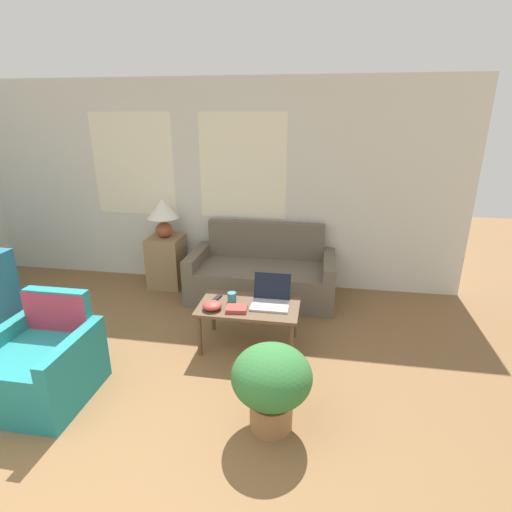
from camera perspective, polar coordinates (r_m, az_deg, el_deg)
The scene contains 12 objects.
wall_back at distance 5.32m, azimuth -8.76°, elevation 10.03°, with size 6.82×0.06×2.60m.
couch at distance 4.99m, azimuth 0.91°, elevation -2.85°, with size 1.76×0.83×0.89m.
armchair at distance 3.74m, azimuth -28.08°, elevation -13.64°, with size 0.75×0.77×0.81m.
side_table at distance 5.39m, azimuth -12.63°, elevation -0.76°, with size 0.43×0.43×0.68m.
table_lamp at distance 5.21m, azimuth -13.17°, elevation 6.09°, with size 0.40×0.40×0.50m.
coffee_table at distance 3.88m, azimuth -1.00°, elevation -7.66°, with size 0.96×0.58×0.45m.
laptop at distance 3.85m, azimuth 2.13°, elevation -6.03°, with size 0.36×0.33×0.27m.
cup_navy at distance 3.91m, azimuth -3.47°, elevation -5.90°, with size 0.09×0.09×0.10m.
snack_bowl at distance 3.79m, azimuth -6.29°, elevation -7.05°, with size 0.18×0.18×0.07m.
book_red at distance 3.75m, azimuth -2.80°, elevation -7.53°, with size 0.21×0.17×0.04m.
tv_remote at distance 3.99m, azimuth -5.59°, elevation -6.00°, with size 0.07×0.16×0.02m.
potted_plant at distance 2.95m, azimuth 2.24°, elevation -17.45°, with size 0.58×0.58×0.66m.
Camera 1 is at (1.65, -1.35, 2.18)m, focal length 28.00 mm.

